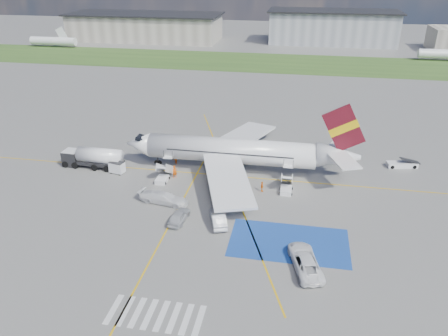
{
  "coord_description": "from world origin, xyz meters",
  "views": [
    {
      "loc": [
        10.1,
        -47.36,
        30.24
      ],
      "look_at": [
        0.1,
        7.48,
        3.5
      ],
      "focal_mm": 35.0,
      "sensor_mm": 36.0,
      "label": 1
    }
  ],
  "objects": [
    {
      "name": "fuel_tanker",
      "position": [
        -21.85,
        11.3,
        1.41
      ],
      "size": [
        9.91,
        3.17,
        3.34
      ],
      "rotation": [
        0.0,
        0.0,
        -0.05
      ],
      "color": "black",
      "rests_on": "ground"
    },
    {
      "name": "airliner",
      "position": [
        1.51,
        14.0,
        3.39
      ],
      "size": [
        36.81,
        32.95,
        11.92
      ],
      "color": "silver",
      "rests_on": "ground"
    },
    {
      "name": "airstairs_aft",
      "position": [
        9.0,
        8.7,
        0.62
      ],
      "size": [
        1.9,
        5.2,
        3.6
      ],
      "color": "silver",
      "rests_on": "ground"
    },
    {
      "name": "staging_box",
      "position": [
        10.0,
        -4.0,
        0.01
      ],
      "size": [
        14.0,
        8.0,
        0.01
      ],
      "primitive_type": "cube",
      "color": "navy",
      "rests_on": "ground"
    },
    {
      "name": "van_white_a",
      "position": [
        11.89,
        -8.29,
        1.07
      ],
      "size": [
        4.01,
        6.17,
        2.13
      ],
      "primitive_type": "imported",
      "rotation": [
        0.0,
        0.0,
        3.41
      ],
      "color": "white",
      "rests_on": "ground"
    },
    {
      "name": "crew_aft",
      "position": [
        5.56,
        7.96,
        0.78
      ],
      "size": [
        0.59,
        0.98,
        1.56
      ],
      "primitive_type": "imported",
      "rotation": [
        0.0,
        0.0,
        1.82
      ],
      "color": "orange",
      "rests_on": "ground"
    },
    {
      "name": "terminal_centre",
      "position": [
        20.0,
        135.0,
        6.0
      ],
      "size": [
        48.0,
        18.0,
        12.0
      ],
      "primitive_type": "cube",
      "color": "gray",
      "rests_on": "ground"
    },
    {
      "name": "airstairs_fwd",
      "position": [
        -9.5,
        8.7,
        0.62
      ],
      "size": [
        1.9,
        5.2,
        3.6
      ],
      "color": "silver",
      "rests_on": "ground"
    },
    {
      "name": "car_silver_b",
      "position": [
        0.99,
        -1.56,
        0.81
      ],
      "size": [
        3.22,
        5.21,
        1.62
      ],
      "primitive_type": "imported",
      "rotation": [
        0.0,
        0.0,
        3.47
      ],
      "color": "#B3B5BA",
      "rests_on": "ground"
    },
    {
      "name": "grass_strip",
      "position": [
        0.0,
        95.0,
        0.01
      ],
      "size": [
        400.0,
        30.0,
        0.01
      ],
      "primitive_type": "cube",
      "color": "#2D4C1E",
      "rests_on": "ground"
    },
    {
      "name": "taxiway_line_diag",
      "position": [
        0.0,
        12.0,
        0.01
      ],
      "size": [
        20.71,
        56.45,
        0.01
      ],
      "primitive_type": "cube",
      "rotation": [
        0.0,
        0.0,
        0.35
      ],
      "color": "gold",
      "rests_on": "ground"
    },
    {
      "name": "car_silver_a",
      "position": [
        -4.02,
        -1.91,
        0.77
      ],
      "size": [
        2.22,
        4.64,
        1.53
      ],
      "primitive_type": "imported",
      "rotation": [
        0.0,
        0.0,
        3.05
      ],
      "color": "#B0B2B7",
      "rests_on": "ground"
    },
    {
      "name": "ground",
      "position": [
        0.0,
        0.0,
        0.0
      ],
      "size": [
        400.0,
        400.0,
        0.0
      ],
      "primitive_type": "plane",
      "color": "#60605E",
      "rests_on": "ground"
    },
    {
      "name": "van_white_b",
      "position": [
        -7.36,
        2.29,
        1.03
      ],
      "size": [
        5.54,
        2.96,
        2.06
      ],
      "primitive_type": "imported",
      "rotation": [
        0.0,
        0.0,
        1.41
      ],
      "color": "white",
      "rests_on": "ground"
    },
    {
      "name": "gpu_cart",
      "position": [
        -17.29,
        9.92,
        0.85
      ],
      "size": [
        2.53,
        1.91,
        1.89
      ],
      "rotation": [
        0.0,
        0.0,
        -0.22
      ],
      "color": "silver",
      "rests_on": "ground"
    },
    {
      "name": "belt_loader",
      "position": [
        26.94,
        20.25,
        0.38
      ],
      "size": [
        5.29,
        2.67,
        1.53
      ],
      "rotation": [
        0.0,
        0.0,
        0.19
      ],
      "color": "silver",
      "rests_on": "ground"
    },
    {
      "name": "crew_fwd",
      "position": [
        -7.99,
        9.98,
        0.98
      ],
      "size": [
        0.86,
        0.81,
        1.97
      ],
      "primitive_type": "imported",
      "rotation": [
        0.0,
        0.0,
        0.65
      ],
      "color": "#EB580C",
      "rests_on": "ground"
    },
    {
      "name": "crew_nose",
      "position": [
        -9.25,
        14.7,
        0.8
      ],
      "size": [
        0.97,
        0.98,
        1.6
      ],
      "primitive_type": "imported",
      "rotation": [
        0.0,
        0.0,
        -0.85
      ],
      "color": "orange",
      "rests_on": "ground"
    },
    {
      "name": "crosswalk",
      "position": [
        -1.8,
        -18.0,
        0.01
      ],
      "size": [
        9.0,
        4.0,
        0.01
      ],
      "color": "silver",
      "rests_on": "ground"
    },
    {
      "name": "terminal_west",
      "position": [
        -55.0,
        130.0,
        5.0
      ],
      "size": [
        60.0,
        22.0,
        10.0
      ],
      "primitive_type": "cube",
      "color": "gray",
      "rests_on": "ground"
    },
    {
      "name": "taxiway_line_cross",
      "position": [
        -5.0,
        -10.0,
        0.01
      ],
      "size": [
        0.2,
        60.0,
        0.01
      ],
      "primitive_type": "cube",
      "color": "gold",
      "rests_on": "ground"
    },
    {
      "name": "taxiway_line_main",
      "position": [
        0.0,
        12.0,
        0.01
      ],
      "size": [
        120.0,
        0.2,
        0.01
      ],
      "primitive_type": "cube",
      "color": "gold",
      "rests_on": "ground"
    }
  ]
}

